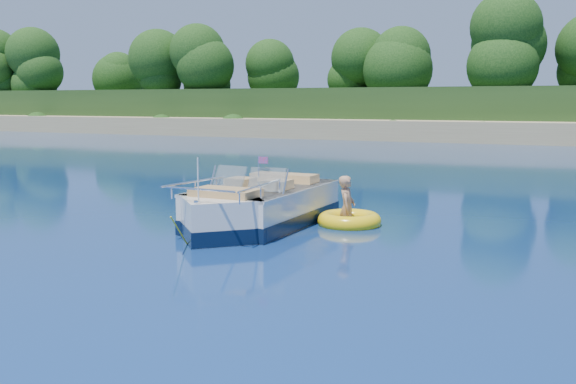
{
  "coord_description": "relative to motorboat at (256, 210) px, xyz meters",
  "views": [
    {
      "loc": [
        6.07,
        -11.66,
        2.92
      ],
      "look_at": [
        0.02,
        1.6,
        0.85
      ],
      "focal_mm": 40.0,
      "sensor_mm": 36.0,
      "label": 1
    }
  ],
  "objects": [
    {
      "name": "treeline",
      "position": [
        0.79,
        39.56,
        5.15
      ],
      "size": [
        150.0,
        7.12,
        8.19
      ],
      "color": "#311E10",
      "rests_on": "ground"
    },
    {
      "name": "ground",
      "position": [
        0.75,
        -1.45,
        -0.4
      ],
      "size": [
        160.0,
        160.0,
        0.0
      ],
      "primitive_type": "plane",
      "color": "#0A2149",
      "rests_on": "ground"
    },
    {
      "name": "motorboat",
      "position": [
        0.0,
        0.0,
        0.0
      ],
      "size": [
        2.33,
        6.18,
        2.06
      ],
      "rotation": [
        0.0,
        0.0,
        -0.03
      ],
      "color": "silver",
      "rests_on": "ground"
    },
    {
      "name": "boy",
      "position": [
        1.87,
        1.1,
        -0.4
      ],
      "size": [
        0.57,
        0.93,
        1.69
      ],
      "primitive_type": "imported",
      "rotation": [
        0.0,
        -0.17,
        1.8
      ],
      "color": "tan",
      "rests_on": "ground"
    },
    {
      "name": "shoreline",
      "position": [
        0.75,
        62.32,
        0.58
      ],
      "size": [
        170.0,
        59.0,
        6.0
      ],
      "color": "#9B865A",
      "rests_on": "ground"
    },
    {
      "name": "tow_tube",
      "position": [
        1.92,
        1.13,
        -0.3
      ],
      "size": [
        1.87,
        1.87,
        0.4
      ],
      "rotation": [
        0.0,
        0.0,
        -0.27
      ],
      "color": "yellow",
      "rests_on": "ground"
    }
  ]
}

